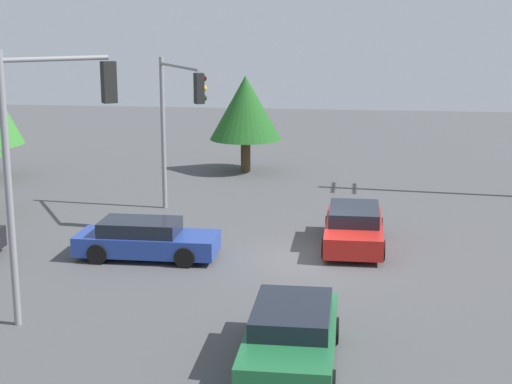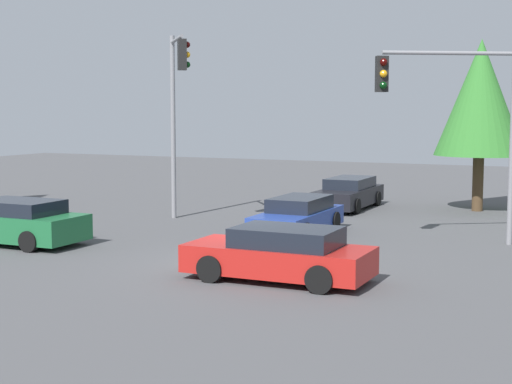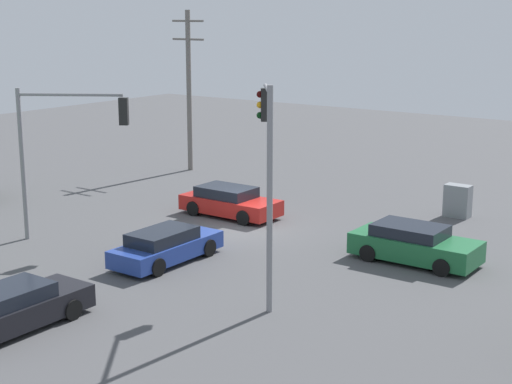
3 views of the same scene
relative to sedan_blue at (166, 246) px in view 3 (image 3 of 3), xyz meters
The scene contains 9 objects.
ground_plane 5.43m from the sedan_blue, 83.56° to the right, with size 80.00×80.00×0.00m, color #4C4C4F.
sedan_blue is the anchor object (origin of this frame).
sedan_green 9.01m from the sedan_blue, 144.05° to the right, with size 4.57×2.05×1.37m.
sedan_red 6.96m from the sedan_blue, 71.81° to the right, with size 4.49×2.00×1.32m.
sedan_dark 7.25m from the sedan_blue, 94.87° to the left, with size 1.86×4.73×1.29m.
traffic_signal_main 6.24m from the sedan_blue, ahead, with size 3.79×2.53×6.04m.
traffic_signal_cross 6.58m from the sedan_blue, 169.37° to the left, with size 1.98×2.42×6.85m.
utility_pole_tall 17.66m from the sedan_blue, 52.59° to the right, with size 2.20×0.28×9.01m.
electrical_cabinet 13.82m from the sedan_blue, 116.30° to the right, with size 1.13×0.65×1.45m, color gray.
Camera 3 is at (-19.13, 25.55, 8.87)m, focal length 55.00 mm.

